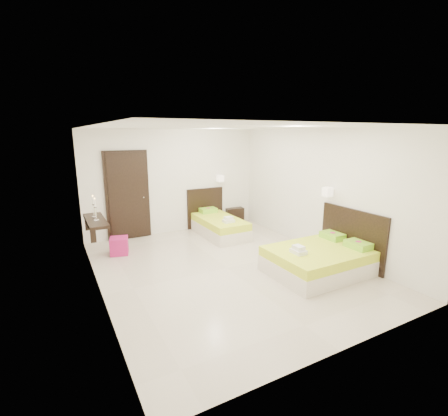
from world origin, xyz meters
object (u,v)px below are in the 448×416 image
nightstand (233,215)px  ottoman (119,246)px  bed_double (321,258)px  bed_single (218,224)px

nightstand → ottoman: nightstand is taller
nightstand → ottoman: size_ratio=1.40×
bed_double → nightstand: (0.28, 3.72, -0.04)m
bed_single → bed_double: bearing=-78.1°
bed_single → ottoman: size_ratio=4.78×
bed_single → bed_double: size_ratio=0.98×
bed_double → nightstand: size_ratio=3.49×
bed_single → nightstand: bearing=41.6°
bed_double → ottoman: 4.10m
nightstand → ottoman: bearing=-156.6°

